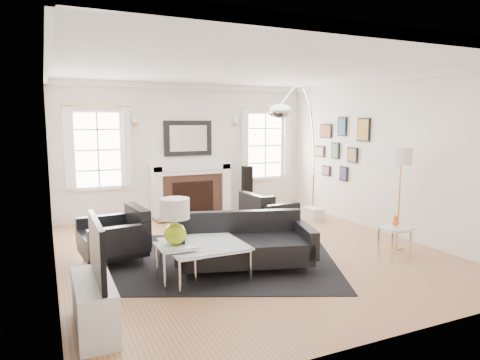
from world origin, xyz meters
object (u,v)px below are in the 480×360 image
fireplace (191,191)px  arc_floor_lamp (299,151)px  armchair_right (266,214)px  armchair_left (117,237)px  coffee_table (204,245)px  gourd_lamp (175,218)px  sofa (243,244)px

fireplace → arc_floor_lamp: (1.40, -2.02, 0.93)m
armchair_right → arc_floor_lamp: 1.30m
armchair_left → armchair_right: (2.75, 0.64, -0.03)m
fireplace → armchair_left: bearing=-127.9°
armchair_left → coffee_table: size_ratio=1.04×
armchair_left → gourd_lamp: bearing=-66.0°
coffee_table → gourd_lamp: size_ratio=1.73×
sofa → coffee_table: size_ratio=2.03×
armchair_left → armchair_right: armchair_left is taller
sofa → armchair_left: armchair_left is taller
armchair_left → coffee_table: armchair_left is taller
arc_floor_lamp → fireplace: bearing=124.8°
armchair_right → coffee_table: armchair_right is taller
fireplace → sofa: bearing=-96.5°
armchair_left → gourd_lamp: size_ratio=1.81×
fireplace → armchair_right: size_ratio=1.80×
fireplace → sofa: size_ratio=0.84×
gourd_lamp → coffee_table: bearing=16.9°
coffee_table → arc_floor_lamp: 3.03m
arc_floor_lamp → sofa: bearing=-141.2°
fireplace → arc_floor_lamp: bearing=-55.2°
coffee_table → arc_floor_lamp: size_ratio=0.36×
coffee_table → gourd_lamp: gourd_lamp is taller
fireplace → coffee_table: bearing=-105.7°
sofa → armchair_right: sofa is taller
armchair_left → sofa: bearing=-32.6°
gourd_lamp → arc_floor_lamp: bearing=30.5°
fireplace → armchair_left: fireplace is taller
armchair_right → coffee_table: size_ratio=0.95×
fireplace → gourd_lamp: 3.94m
sofa → armchair_right: bearing=53.1°
gourd_lamp → armchair_left: bearing=114.0°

